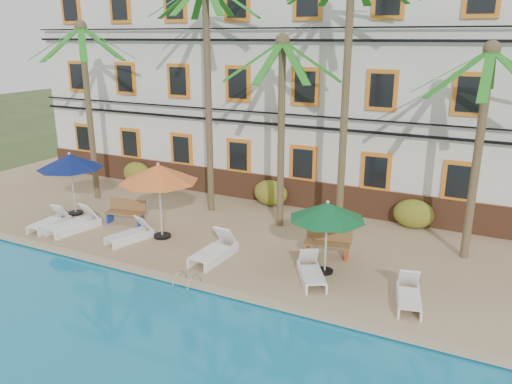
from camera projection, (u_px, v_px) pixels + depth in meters
The scene contains 24 objects.
ground at pixel (177, 272), 15.81m from camera, with size 100.00×100.00×0.00m, color #384C23.
pool_deck at pixel (249, 219), 20.05m from camera, with size 30.00×12.00×0.25m, color tan.
pool_coping at pixel (160, 276), 14.96m from camera, with size 30.00×0.35×0.06m, color tan.
hotel_building at pixel (298, 77), 22.74m from camera, with size 25.40×6.44×10.22m.
palm_a at pixel (87, 87), 20.84m from camera, with size 4.26×4.26×7.54m.
palm_b at pixel (207, 67), 18.99m from camera, with size 4.26×4.26×9.12m.
palm_c at pixel (282, 105), 17.69m from camera, with size 4.26×4.26×7.01m.
palm_d at pixel (347, 66), 16.25m from camera, with size 4.26×4.26×9.48m.
palm_e at pixel (482, 122), 14.97m from camera, with size 4.26×4.26×6.80m.
shrub_left at pixel (137, 173), 24.15m from camera, with size 1.50×0.90×1.10m, color #315B1A.
shrub_mid at pixel (271, 193), 21.13m from camera, with size 1.50×0.90×1.10m, color #315B1A.
shrub_right at pixel (414, 214), 18.63m from camera, with size 1.50×0.90×1.10m, color #315B1A.
umbrella_blue at pixel (70, 162), 19.60m from camera, with size 2.56×2.56×2.56m.
umbrella_red at pixel (159, 174), 17.21m from camera, with size 2.76×2.76×2.76m.
umbrella_green at pixel (327, 212), 14.66m from camera, with size 2.31×2.31×2.31m.
lounger_a at pixel (50, 221), 18.73m from camera, with size 0.68×1.69×0.78m.
lounger_b at pixel (74, 223), 18.44m from camera, with size 1.09×2.03×0.91m.
lounger_c at pixel (130, 234), 17.53m from camera, with size 1.08×1.79×0.80m.
lounger_d at pixel (215, 250), 16.08m from camera, with size 0.80×2.00×0.93m.
lounger_e at pixel (311, 272), 14.69m from camera, with size 1.41×1.82×0.82m.
lounger_f at pixel (409, 295), 13.39m from camera, with size 0.95×1.78×0.80m.
bench_left at pixel (126, 211), 19.14m from camera, with size 1.57×0.77×0.93m.
bench_right at pixel (327, 242), 16.26m from camera, with size 1.56×0.73×0.93m.
pool_ladder at pixel (187, 285), 14.44m from camera, with size 0.54×0.74×0.74m.
Camera 1 is at (8.61, -11.73, 7.15)m, focal length 35.00 mm.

